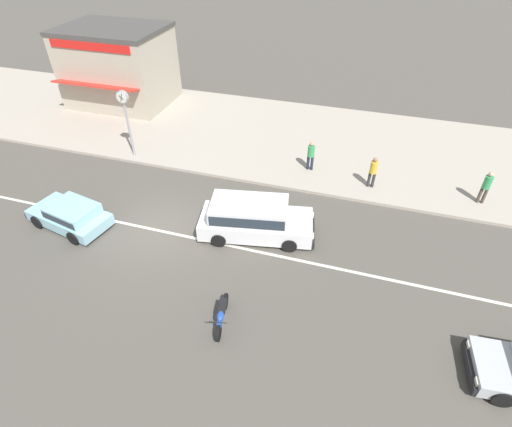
{
  "coord_description": "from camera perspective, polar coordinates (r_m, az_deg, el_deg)",
  "views": [
    {
      "loc": [
        7.78,
        -11.02,
        11.08
      ],
      "look_at": [
        3.99,
        1.36,
        0.8
      ],
      "focal_mm": 28.0,
      "sensor_mm": 36.0,
      "label": 1
    }
  ],
  "objects": [
    {
      "name": "pedestrian_mid_kerb",
      "position": [
        20.42,
        30.06,
        3.52
      ],
      "size": [
        0.34,
        0.34,
        1.63
      ],
      "color": "#4C4238",
      "rests_on": "kerb_strip"
    },
    {
      "name": "pedestrian_by_shop",
      "position": [
        19.55,
        16.4,
        5.95
      ],
      "size": [
        0.34,
        0.34,
        1.58
      ],
      "color": "#333338",
      "rests_on": "kerb_strip"
    },
    {
      "name": "shopfront_corner_warung",
      "position": [
        28.94,
        -19.05,
        19.32
      ],
      "size": [
        6.38,
        5.55,
        4.75
      ],
      "color": "#B2A893",
      "rests_on": "kerb_strip"
    },
    {
      "name": "pedestrian_near_clock",
      "position": [
        20.29,
        7.85,
        8.44
      ],
      "size": [
        0.34,
        0.34,
        1.55
      ],
      "color": "#232838",
      "rests_on": "kerb_strip"
    },
    {
      "name": "kerb_strip",
      "position": [
        24.58,
        -3.39,
        11.78
      ],
      "size": [
        68.0,
        10.0,
        0.15
      ],
      "primitive_type": "cube",
      "color": "#ADA393",
      "rests_on": "ground"
    },
    {
      "name": "hatchback_pale_blue_1",
      "position": [
        18.56,
        -24.96,
        -0.12
      ],
      "size": [
        3.84,
        2.32,
        1.1
      ],
      "color": "#93C6D6",
      "rests_on": "ground"
    },
    {
      "name": "lane_centre_stripe",
      "position": [
        17.46,
        -13.98,
        -2.32
      ],
      "size": [
        50.4,
        0.14,
        0.01
      ],
      "primitive_type": "cube",
      "color": "silver",
      "rests_on": "ground"
    },
    {
      "name": "ground_plane",
      "position": [
        17.46,
        -13.98,
        -2.32
      ],
      "size": [
        160.0,
        160.0,
        0.0
      ],
      "primitive_type": "plane",
      "color": "#544F47"
    },
    {
      "name": "motorcycle_0",
      "position": [
        13.46,
        -4.89,
        -14.16
      ],
      "size": [
        0.6,
        1.81,
        0.8
      ],
      "color": "black",
      "rests_on": "ground"
    },
    {
      "name": "street_clock",
      "position": [
        21.6,
        -18.22,
        14.02
      ],
      "size": [
        0.63,
        0.22,
        3.59
      ],
      "color": "#9E9EA3",
      "rests_on": "kerb_strip"
    },
    {
      "name": "minivan_white_3",
      "position": [
        16.25,
        -0.41,
        -0.59
      ],
      "size": [
        4.95,
        2.71,
        1.56
      ],
      "color": "white",
      "rests_on": "ground"
    }
  ]
}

